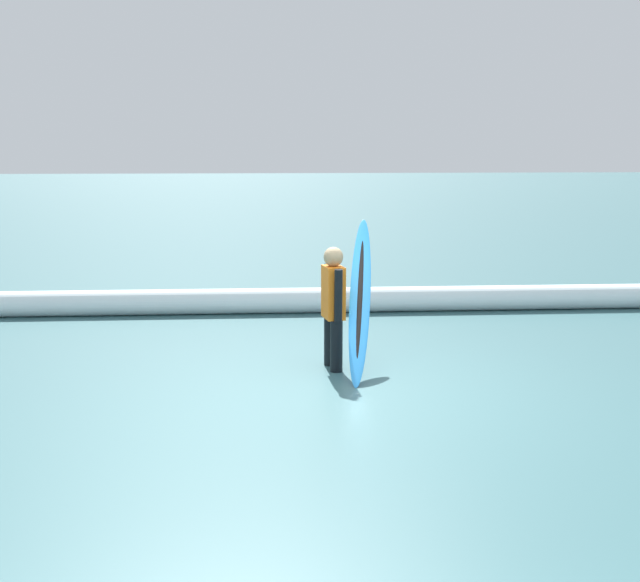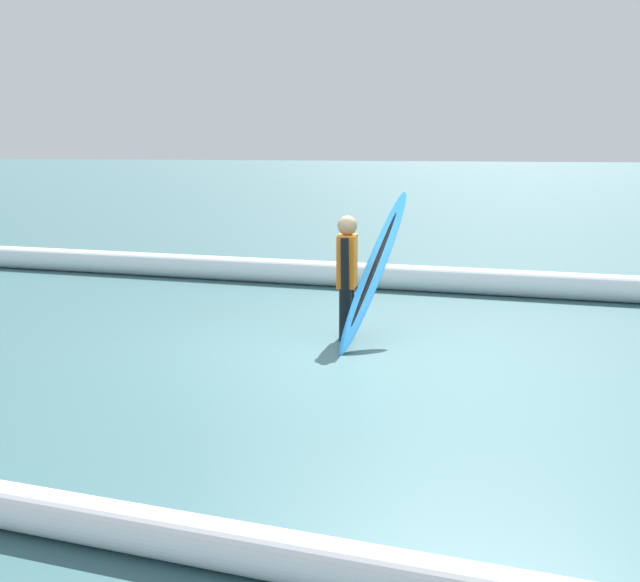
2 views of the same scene
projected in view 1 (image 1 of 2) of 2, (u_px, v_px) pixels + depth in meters
The scene contains 4 objects.
ground_plane at pixel (356, 388), 8.10m from camera, with size 191.95×191.95×0.00m, color #355E62.
surfer at pixel (333, 302), 8.70m from camera, with size 0.24×0.57×1.38m.
surfboard at pixel (360, 297), 8.77m from camera, with size 0.59×1.75×1.63m.
wave_crest_foreground at pixel (415, 299), 12.04m from camera, with size 0.38×0.38×23.15m, color white.
Camera 1 is at (1.27, 7.71, 2.39)m, focal length 43.77 mm.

